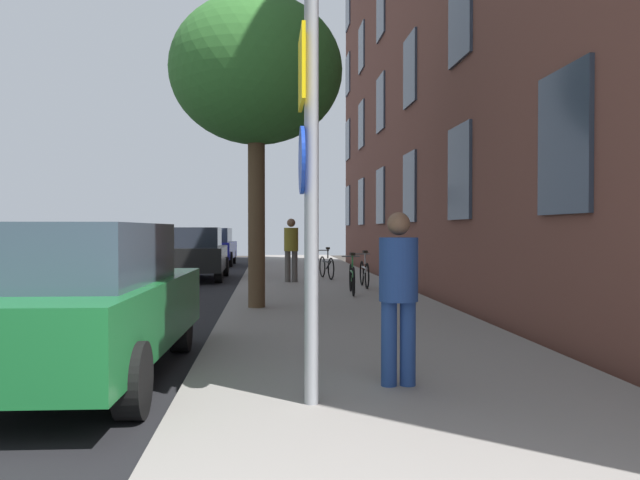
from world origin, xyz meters
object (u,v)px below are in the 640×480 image
(tree_near, at_px, (256,72))
(bicycle_1, at_px, (364,273))
(traffic_light, at_px, (260,209))
(car_1, at_px, (197,253))
(car_0, at_px, (84,300))
(bicycle_2, at_px, (327,266))
(sign_post, at_px, (309,172))
(pedestrian_1, at_px, (291,246))
(car_2, at_px, (212,246))
(pedestrian_0, at_px, (398,287))
(bicycle_0, at_px, (352,278))

(tree_near, relative_size, bicycle_1, 3.59)
(traffic_light, distance_m, car_1, 6.71)
(tree_near, distance_m, car_0, 6.44)
(traffic_light, height_order, tree_near, tree_near)
(bicycle_2, relative_size, car_1, 0.39)
(sign_post, distance_m, bicycle_1, 10.54)
(sign_post, relative_size, car_0, 0.78)
(pedestrian_1, bearing_deg, car_0, -103.38)
(bicycle_1, xyz_separation_m, car_2, (-4.83, 11.68, 0.36))
(pedestrian_1, bearing_deg, pedestrian_0, -87.06)
(car_0, height_order, car_2, same)
(car_1, distance_m, car_2, 7.56)
(bicycle_0, distance_m, bicycle_1, 1.67)
(tree_near, distance_m, bicycle_1, 6.10)
(sign_post, distance_m, bicycle_0, 8.91)
(bicycle_1, height_order, pedestrian_0, pedestrian_0)
(tree_near, bearing_deg, bicycle_1, 55.38)
(traffic_light, distance_m, bicycle_2, 8.06)
(car_2, bearing_deg, sign_post, -82.78)
(bicycle_0, xyz_separation_m, car_2, (-4.30, 13.27, 0.36))
(bicycle_1, bearing_deg, tree_near, -124.62)
(sign_post, xyz_separation_m, bicycle_1, (2.06, 10.22, -1.57))
(tree_near, distance_m, car_1, 8.93)
(pedestrian_0, distance_m, car_0, 3.21)
(sign_post, bearing_deg, car_1, 100.18)
(sign_post, height_order, car_0, sign_post)
(traffic_light, bearing_deg, sign_post, -88.07)
(bicycle_0, bearing_deg, tree_near, -133.50)
(traffic_light, relative_size, car_2, 0.82)
(bicycle_1, relative_size, car_0, 0.36)
(traffic_light, xyz_separation_m, bicycle_0, (2.22, -11.96, -1.91))
(traffic_light, bearing_deg, car_2, 147.78)
(car_2, bearing_deg, bicycle_2, -64.94)
(sign_post, xyz_separation_m, tree_near, (-0.56, 6.43, 2.43))
(sign_post, relative_size, car_1, 0.82)
(bicycle_2, xyz_separation_m, car_2, (-4.14, 8.86, 0.36))
(tree_near, bearing_deg, car_1, 104.30)
(tree_near, relative_size, car_0, 1.30)
(bicycle_2, bearing_deg, car_0, -107.12)
(traffic_light, bearing_deg, bicycle_0, -79.47)
(sign_post, height_order, tree_near, tree_near)
(car_2, bearing_deg, pedestrian_0, -80.34)
(sign_post, xyz_separation_m, traffic_light, (-0.69, 20.59, 0.35))
(traffic_light, relative_size, pedestrian_0, 2.06)
(sign_post, bearing_deg, tree_near, 94.97)
(bicycle_1, bearing_deg, sign_post, -101.38)
(traffic_light, bearing_deg, car_1, -106.75)
(bicycle_0, height_order, bicycle_2, bicycle_0)
(bicycle_2, bearing_deg, bicycle_1, -76.27)
(bicycle_0, bearing_deg, car_0, -117.36)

